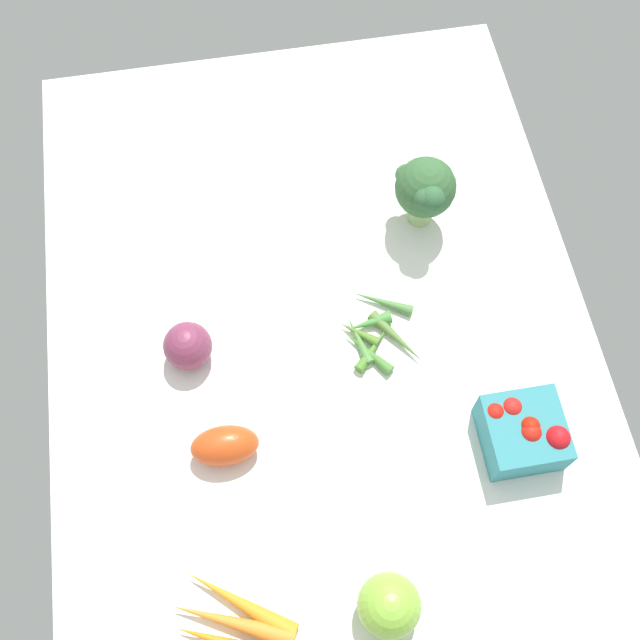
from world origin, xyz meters
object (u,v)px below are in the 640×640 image
at_px(broccoli_head, 425,190).
at_px(carrot_bunch, 230,628).
at_px(red_onion_center, 188,346).
at_px(okra_pile, 374,333).
at_px(roma_tomato, 225,446).
at_px(berry_basket, 523,432).
at_px(heirloom_tomato_green, 389,605).

xyz_separation_m(broccoli_head, carrot_bunch, (-0.52, 0.35, -0.06)).
bearing_deg(red_onion_center, okra_pile, -92.79).
bearing_deg(carrot_bunch, roma_tomato, -5.34).
bearing_deg(okra_pile, roma_tomato, 120.41).
bearing_deg(roma_tomato, berry_basket, 174.04).
xyz_separation_m(okra_pile, red_onion_center, (0.01, 0.26, 0.02)).
height_order(roma_tomato, okra_pile, roma_tomato).
height_order(broccoli_head, carrot_bunch, broccoli_head).
relative_size(okra_pile, berry_basket, 1.40).
distance_m(okra_pile, heirloom_tomato_green, 0.36).
bearing_deg(okra_pile, heirloom_tomato_green, 171.08).
xyz_separation_m(roma_tomato, broccoli_head, (0.31, -0.33, 0.05)).
height_order(carrot_bunch, berry_basket, berry_basket).
distance_m(okra_pile, berry_basket, 0.24).
bearing_deg(berry_basket, red_onion_center, 65.10).
xyz_separation_m(roma_tomato, carrot_bunch, (-0.22, 0.02, -0.01)).
bearing_deg(berry_basket, broccoli_head, 8.43).
bearing_deg(berry_basket, okra_pile, 41.19).
relative_size(broccoli_head, carrot_bunch, 0.71).
height_order(broccoli_head, heirloom_tomato_green, broccoli_head).
bearing_deg(roma_tomato, red_onion_center, -75.87).
bearing_deg(broccoli_head, heirloom_tomato_green, 163.32).
xyz_separation_m(roma_tomato, heirloom_tomato_green, (-0.22, -0.17, 0.01)).
bearing_deg(broccoli_head, carrot_bunch, 146.49).
xyz_separation_m(carrot_bunch, heirloom_tomato_green, (-0.01, -0.19, 0.03)).
relative_size(carrot_bunch, red_onion_center, 2.60).
height_order(okra_pile, carrot_bunch, carrot_bunch).
relative_size(carrot_bunch, heirloom_tomato_green, 2.27).
relative_size(roma_tomato, okra_pile, 0.63).
height_order(berry_basket, heirloom_tomato_green, heirloom_tomato_green).
relative_size(broccoli_head, berry_basket, 1.23).
height_order(okra_pile, berry_basket, berry_basket).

